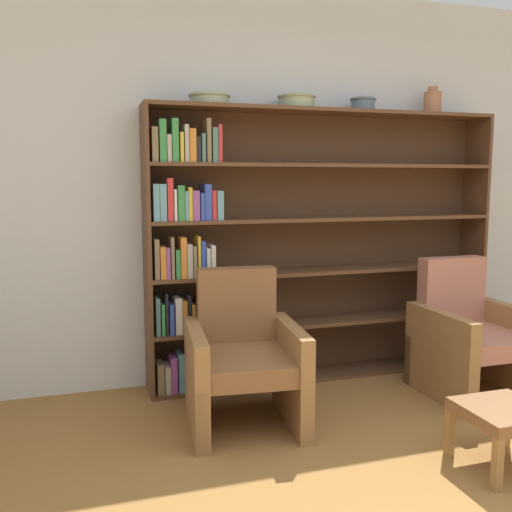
# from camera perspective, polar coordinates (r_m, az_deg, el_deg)

# --- Properties ---
(wall_back) EXTENTS (12.00, 0.06, 2.75)m
(wall_back) POSITION_cam_1_polar(r_m,az_deg,el_deg) (4.26, 6.10, 6.91)
(wall_back) COLOR silver
(wall_back) RESTS_ON ground
(bookshelf) EXTENTS (2.55, 0.30, 1.91)m
(bookshelf) POSITION_cam_1_polar(r_m,az_deg,el_deg) (4.04, 3.81, 1.01)
(bookshelf) COLOR brown
(bookshelf) RESTS_ON ground
(bowl_stoneware) EXTENTS (0.28, 0.28, 0.07)m
(bowl_stoneware) POSITION_cam_1_polar(r_m,az_deg,el_deg) (3.85, -4.67, 15.42)
(bowl_stoneware) COLOR gray
(bowl_stoneware) RESTS_ON bookshelf
(bowl_copper) EXTENTS (0.27, 0.27, 0.09)m
(bowl_copper) POSITION_cam_1_polar(r_m,az_deg,el_deg) (4.03, 4.08, 15.22)
(bowl_copper) COLOR gray
(bowl_copper) RESTS_ON bookshelf
(bowl_brass) EXTENTS (0.19, 0.19, 0.09)m
(bowl_brass) POSITION_cam_1_polar(r_m,az_deg,el_deg) (4.24, 10.65, 14.76)
(bowl_brass) COLOR slate
(bowl_brass) RESTS_ON bookshelf
(vase_tall) EXTENTS (0.13, 0.13, 0.20)m
(vase_tall) POSITION_cam_1_polar(r_m,az_deg,el_deg) (4.53, 17.23, 14.48)
(vase_tall) COLOR #A36647
(vase_tall) RESTS_ON bookshelf
(armchair_leather) EXTENTS (0.71, 0.74, 0.89)m
(armchair_leather) POSITION_cam_1_polar(r_m,az_deg,el_deg) (3.40, -1.32, -10.23)
(armchair_leather) COLOR olive
(armchair_leather) RESTS_ON ground
(armchair_cushioned) EXTENTS (0.65, 0.69, 0.89)m
(armchair_cushioned) POSITION_cam_1_polar(r_m,az_deg,el_deg) (4.12, 20.65, -7.54)
(armchair_cushioned) COLOR olive
(armchair_cushioned) RESTS_ON ground
(footstool) EXTENTS (0.39, 0.39, 0.32)m
(footstool) POSITION_cam_1_polar(r_m,az_deg,el_deg) (3.17, 23.50, -14.55)
(footstool) COLOR olive
(footstool) RESTS_ON ground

